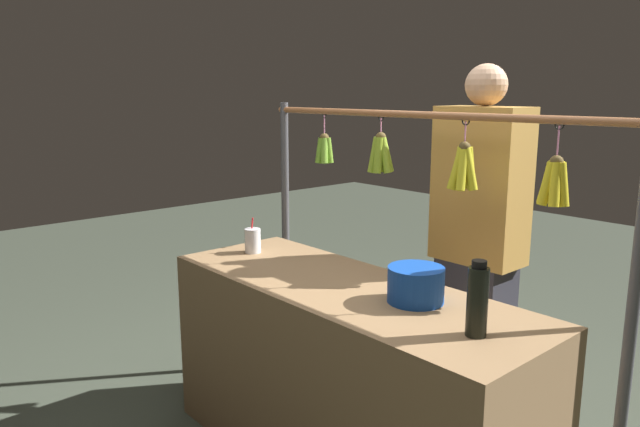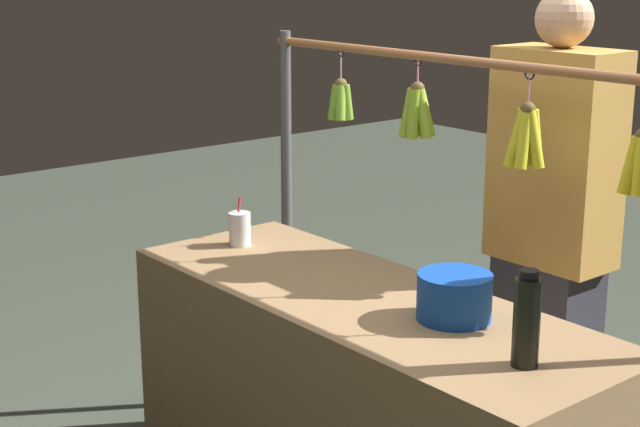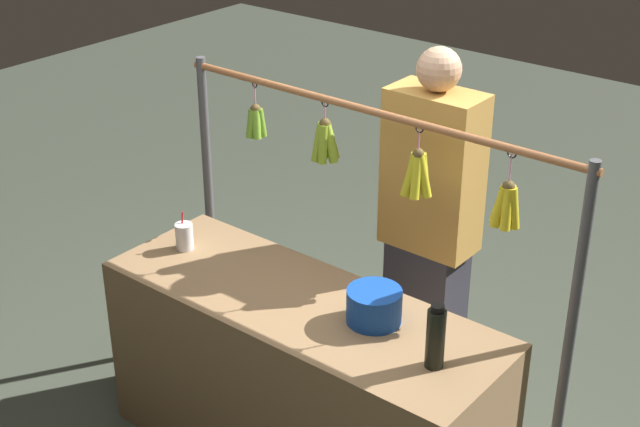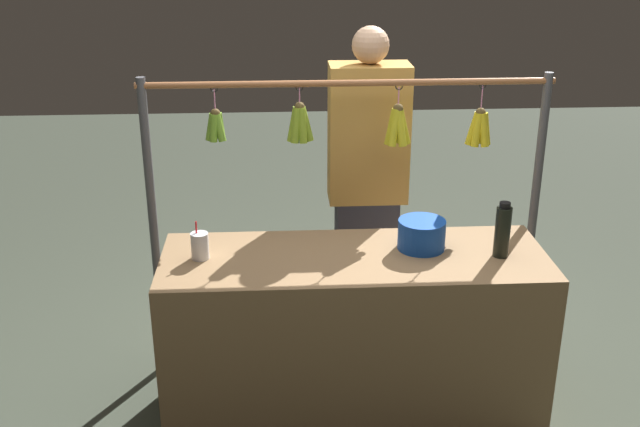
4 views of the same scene
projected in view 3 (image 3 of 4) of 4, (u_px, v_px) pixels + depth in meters
name	position (u px, v px, depth m)	size (l,w,h in m)	color
market_counter	(302.00, 384.00, 3.93)	(1.76, 0.62, 0.84)	olive
display_rack	(373.00, 203.00, 3.91)	(2.00, 0.13, 1.57)	#4C4C51
water_bottle	(436.00, 337.00, 3.29)	(0.07, 0.07, 0.26)	black
blue_bucket	(374.00, 306.00, 3.58)	(0.22, 0.22, 0.14)	#1444A8
drink_cup	(184.00, 236.00, 4.12)	(0.08, 0.08, 0.18)	silver
vendor_person	(429.00, 238.00, 4.16)	(0.42, 0.23, 1.76)	#2D2D38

